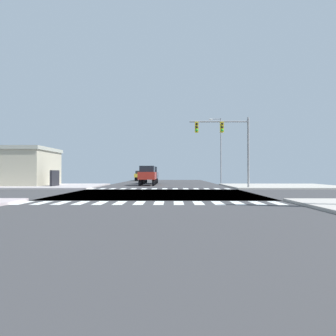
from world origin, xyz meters
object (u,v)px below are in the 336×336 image
(traffic_signal_mast, at_px, (226,136))
(suv_nearside_1, at_px, (148,174))
(street_lamp, at_px, (219,145))
(bank_building, at_px, (6,167))
(pickup_farside_1, at_px, (151,174))
(sedan_crossing_1, at_px, (140,175))

(traffic_signal_mast, xyz_separation_m, suv_nearside_1, (-8.16, 7.84, -3.65))
(street_lamp, height_order, suv_nearside_1, street_lamp)
(bank_building, xyz_separation_m, pickup_farside_1, (16.06, 8.31, -0.91))
(bank_building, height_order, sedan_crossing_1, bank_building)
(suv_nearside_1, relative_size, sedan_crossing_1, 1.07)
(suv_nearside_1, height_order, pickup_farside_1, pickup_farside_1)
(suv_nearside_1, bearing_deg, bank_building, 7.65)
(pickup_farside_1, bearing_deg, bank_building, 27.36)
(street_lamp, xyz_separation_m, pickup_farside_1, (-9.49, 0.56, -4.03))
(bank_building, bearing_deg, pickup_farside_1, 27.36)
(traffic_signal_mast, bearing_deg, bank_building, 166.80)
(traffic_signal_mast, relative_size, sedan_crossing_1, 1.60)
(pickup_farside_1, distance_m, sedan_crossing_1, 16.04)
(sedan_crossing_1, bearing_deg, pickup_farside_1, 100.78)
(street_lamp, bearing_deg, bank_building, -163.12)
(bank_building, relative_size, sedan_crossing_1, 2.78)
(street_lamp, xyz_separation_m, bank_building, (-25.55, -7.75, -3.12))
(suv_nearside_1, xyz_separation_m, pickup_farside_1, (0.00, 6.15, -0.10))
(bank_building, distance_m, suv_nearside_1, 16.23)
(traffic_signal_mast, xyz_separation_m, sedan_crossing_1, (-11.16, 29.75, -3.93))
(suv_nearside_1, bearing_deg, pickup_farside_1, -90.00)
(pickup_farside_1, bearing_deg, sedan_crossing_1, -79.22)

